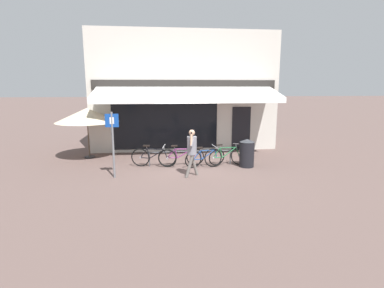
{
  "coord_description": "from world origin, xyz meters",
  "views": [
    {
      "loc": [
        -1.22,
        -11.29,
        3.06
      ],
      "look_at": [
        -0.01,
        -0.95,
        1.05
      ],
      "focal_mm": 28.0,
      "sensor_mm": 36.0,
      "label": 1
    }
  ],
  "objects_px": {
    "pedestrian_adult": "(192,148)",
    "litter_bin": "(247,153)",
    "bicycle_purple": "(181,157)",
    "bicycle_blue": "(205,158)",
    "cafe_parasol": "(87,115)",
    "bicycle_black": "(154,157)",
    "parking_sign": "(113,138)",
    "bicycle_green": "(226,156)"
  },
  "relations": [
    {
      "from": "bicycle_purple",
      "to": "cafe_parasol",
      "type": "bearing_deg",
      "value": 152.75
    },
    {
      "from": "bicycle_black",
      "to": "bicycle_purple",
      "type": "relative_size",
      "value": 0.98
    },
    {
      "from": "pedestrian_adult",
      "to": "bicycle_green",
      "type": "bearing_deg",
      "value": -150.62
    },
    {
      "from": "bicycle_black",
      "to": "bicycle_blue",
      "type": "bearing_deg",
      "value": 6.74
    },
    {
      "from": "bicycle_purple",
      "to": "bicycle_blue",
      "type": "relative_size",
      "value": 1.09
    },
    {
      "from": "bicycle_green",
      "to": "bicycle_purple",
      "type": "bearing_deg",
      "value": 164.28
    },
    {
      "from": "pedestrian_adult",
      "to": "bicycle_black",
      "type": "bearing_deg",
      "value": -57.29
    },
    {
      "from": "bicycle_blue",
      "to": "litter_bin",
      "type": "bearing_deg",
      "value": -20.53
    },
    {
      "from": "bicycle_black",
      "to": "parking_sign",
      "type": "bearing_deg",
      "value": -123.85
    },
    {
      "from": "bicycle_black",
      "to": "cafe_parasol",
      "type": "relative_size",
      "value": 0.67
    },
    {
      "from": "parking_sign",
      "to": "bicycle_blue",
      "type": "bearing_deg",
      "value": 17.2
    },
    {
      "from": "pedestrian_adult",
      "to": "bicycle_purple",
      "type": "bearing_deg",
      "value": -90.63
    },
    {
      "from": "bicycle_purple",
      "to": "bicycle_green",
      "type": "relative_size",
      "value": 0.98
    },
    {
      "from": "bicycle_blue",
      "to": "cafe_parasol",
      "type": "height_order",
      "value": "cafe_parasol"
    },
    {
      "from": "bicycle_purple",
      "to": "pedestrian_adult",
      "type": "height_order",
      "value": "pedestrian_adult"
    },
    {
      "from": "bicycle_blue",
      "to": "pedestrian_adult",
      "type": "relative_size",
      "value": 1.0
    },
    {
      "from": "bicycle_purple",
      "to": "cafe_parasol",
      "type": "relative_size",
      "value": 0.68
    },
    {
      "from": "bicycle_black",
      "to": "bicycle_purple",
      "type": "xyz_separation_m",
      "value": [
        1.06,
        0.02,
        -0.01
      ]
    },
    {
      "from": "bicycle_black",
      "to": "pedestrian_adult",
      "type": "xyz_separation_m",
      "value": [
        1.32,
        -1.38,
        0.62
      ]
    },
    {
      "from": "parking_sign",
      "to": "cafe_parasol",
      "type": "height_order",
      "value": "parking_sign"
    },
    {
      "from": "bicycle_green",
      "to": "parking_sign",
      "type": "xyz_separation_m",
      "value": [
        -4.13,
        -1.13,
        0.99
      ]
    },
    {
      "from": "bicycle_purple",
      "to": "litter_bin",
      "type": "distance_m",
      "value": 2.53
    },
    {
      "from": "bicycle_green",
      "to": "litter_bin",
      "type": "height_order",
      "value": "litter_bin"
    },
    {
      "from": "cafe_parasol",
      "to": "litter_bin",
      "type": "bearing_deg",
      "value": -19.36
    },
    {
      "from": "bicycle_purple",
      "to": "pedestrian_adult",
      "type": "bearing_deg",
      "value": -81.1
    },
    {
      "from": "parking_sign",
      "to": "bicycle_purple",
      "type": "bearing_deg",
      "value": 27.67
    },
    {
      "from": "bicycle_black",
      "to": "pedestrian_adult",
      "type": "bearing_deg",
      "value": -33.24
    },
    {
      "from": "litter_bin",
      "to": "bicycle_purple",
      "type": "bearing_deg",
      "value": 171.52
    },
    {
      "from": "pedestrian_adult",
      "to": "litter_bin",
      "type": "bearing_deg",
      "value": -166.54
    },
    {
      "from": "bicycle_green",
      "to": "cafe_parasol",
      "type": "relative_size",
      "value": 0.69
    },
    {
      "from": "parking_sign",
      "to": "litter_bin",
      "type": "bearing_deg",
      "value": 10.16
    },
    {
      "from": "litter_bin",
      "to": "bicycle_blue",
      "type": "bearing_deg",
      "value": 174.95
    },
    {
      "from": "litter_bin",
      "to": "cafe_parasol",
      "type": "distance_m",
      "value": 6.86
    },
    {
      "from": "pedestrian_adult",
      "to": "cafe_parasol",
      "type": "bearing_deg",
      "value": -49.39
    },
    {
      "from": "bicycle_green",
      "to": "pedestrian_adult",
      "type": "height_order",
      "value": "pedestrian_adult"
    },
    {
      "from": "litter_bin",
      "to": "cafe_parasol",
      "type": "height_order",
      "value": "cafe_parasol"
    },
    {
      "from": "bicycle_purple",
      "to": "parking_sign",
      "type": "height_order",
      "value": "parking_sign"
    },
    {
      "from": "pedestrian_adult",
      "to": "litter_bin",
      "type": "height_order",
      "value": "pedestrian_adult"
    },
    {
      "from": "bicycle_blue",
      "to": "pedestrian_adult",
      "type": "bearing_deg",
      "value": -134.48
    },
    {
      "from": "bicycle_blue",
      "to": "cafe_parasol",
      "type": "xyz_separation_m",
      "value": [
        -4.76,
        2.09,
        1.49
      ]
    },
    {
      "from": "litter_bin",
      "to": "parking_sign",
      "type": "height_order",
      "value": "parking_sign"
    },
    {
      "from": "bicycle_black",
      "to": "parking_sign",
      "type": "xyz_separation_m",
      "value": [
        -1.31,
        -1.23,
        0.99
      ]
    }
  ]
}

